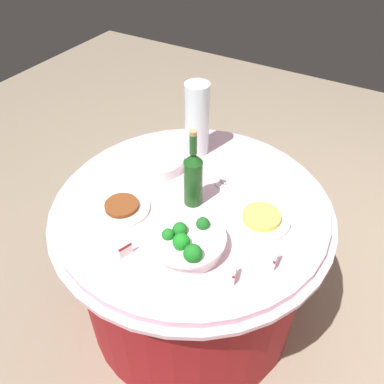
% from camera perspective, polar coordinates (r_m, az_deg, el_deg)
% --- Properties ---
extents(ground_plane, '(6.00, 6.00, 0.00)m').
position_cam_1_polar(ground_plane, '(2.20, 0.00, -15.73)').
color(ground_plane, gray).
extents(buffet_table, '(1.16, 1.16, 0.74)m').
position_cam_1_polar(buffet_table, '(1.90, 0.00, -9.50)').
color(buffet_table, maroon).
rests_on(buffet_table, ground_plane).
extents(broccoli_bowl, '(0.28, 0.28, 0.11)m').
position_cam_1_polar(broccoli_bowl, '(1.42, -0.78, -7.01)').
color(broccoli_bowl, white).
rests_on(broccoli_bowl, buffet_table).
extents(plate_stack, '(0.21, 0.21, 0.05)m').
position_cam_1_polar(plate_stack, '(1.80, -4.54, 4.15)').
color(plate_stack, white).
rests_on(plate_stack, buffet_table).
extents(wine_bottle, '(0.07, 0.07, 0.34)m').
position_cam_1_polar(wine_bottle, '(1.54, 0.10, 2.08)').
color(wine_bottle, '#174B18').
rests_on(wine_bottle, buffet_table).
extents(decorative_fruit_vase, '(0.11, 0.11, 0.34)m').
position_cam_1_polar(decorative_fruit_vase, '(1.83, 0.71, 9.80)').
color(decorative_fruit_vase, silver).
rests_on(decorative_fruit_vase, buffet_table).
extents(serving_tongs, '(0.11, 0.16, 0.01)m').
position_cam_1_polar(serving_tongs, '(1.75, 2.89, 2.13)').
color(serving_tongs, silver).
rests_on(serving_tongs, buffet_table).
extents(food_plate_stir_fry, '(0.22, 0.22, 0.03)m').
position_cam_1_polar(food_plate_stir_fry, '(1.61, -9.89, -2.14)').
color(food_plate_stir_fry, white).
rests_on(food_plate_stir_fry, buffet_table).
extents(food_plate_fried_egg, '(0.22, 0.22, 0.04)m').
position_cam_1_polar(food_plate_fried_egg, '(1.56, 9.80, -3.72)').
color(food_plate_fried_egg, white).
rests_on(food_plate_fried_egg, buffet_table).
extents(label_placard_front, '(0.05, 0.02, 0.05)m').
position_cam_1_polar(label_placard_front, '(1.43, -9.43, -8.02)').
color(label_placard_front, white).
rests_on(label_placard_front, buffet_table).
extents(label_placard_mid, '(0.05, 0.02, 0.05)m').
position_cam_1_polar(label_placard_mid, '(1.35, 6.06, -11.45)').
color(label_placard_mid, white).
rests_on(label_placard_mid, buffet_table).
extents(label_placard_rear, '(0.05, 0.01, 0.05)m').
position_cam_1_polar(label_placard_rear, '(1.41, 11.78, -9.39)').
color(label_placard_rear, white).
rests_on(label_placard_rear, buffet_table).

